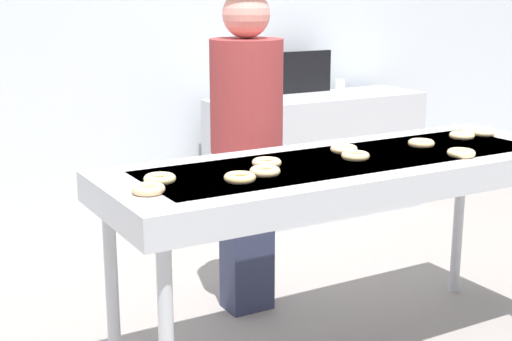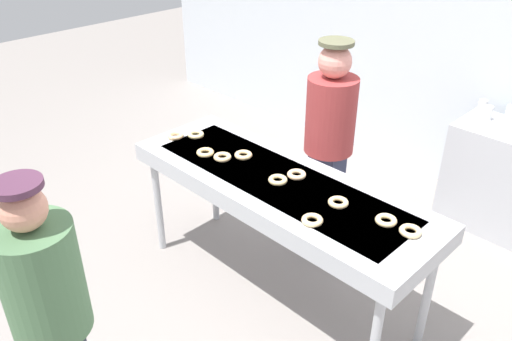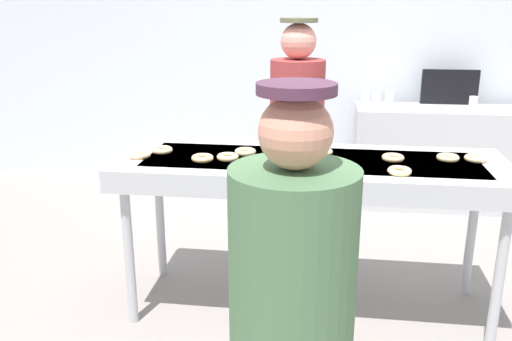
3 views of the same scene
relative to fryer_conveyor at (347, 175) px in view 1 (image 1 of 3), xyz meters
name	(u,v)px [view 1 (image 1 of 3)]	position (x,y,z in m)	size (l,w,h in m)	color
fryer_conveyor	(347,175)	(0.00, 0.00, 0.00)	(2.21, 0.75, 0.95)	#B7BABF
plain_donut_0	(148,189)	(-0.97, -0.10, 0.09)	(0.12, 0.12, 0.03)	#F9C68A
plain_donut_1	(265,171)	(-0.47, -0.07, 0.09)	(0.12, 0.12, 0.03)	#F0CA8E
plain_donut_2	(461,153)	(0.46, -0.22, 0.09)	(0.12, 0.12, 0.03)	#F6CF8C
plain_donut_3	(267,163)	(-0.38, 0.05, 0.09)	(0.12, 0.12, 0.03)	#F0C787
plain_donut_4	(483,132)	(0.92, 0.08, 0.09)	(0.12, 0.12, 0.03)	#F5D294
plain_donut_5	(355,156)	(0.02, -0.03, 0.09)	(0.12, 0.12, 0.03)	#E6C785
plain_donut_6	(160,179)	(-0.88, 0.03, 0.09)	(0.12, 0.12, 0.03)	#EDD68F
plain_donut_7	(240,178)	(-0.60, -0.11, 0.09)	(0.12, 0.12, 0.03)	#F4CD82
plain_donut_8	(462,135)	(0.76, 0.08, 0.09)	(0.12, 0.12, 0.03)	#F3D392
plain_donut_9	(421,143)	(0.46, 0.03, 0.09)	(0.12, 0.12, 0.03)	#F1C889
plain_donut_10	(344,149)	(0.06, 0.11, 0.09)	(0.12, 0.12, 0.03)	#F7C892
worker_baker	(247,126)	(-0.12, 0.69, 0.12)	(0.37, 0.37, 1.70)	#2C314B
prep_counter	(316,155)	(1.18, 1.95, -0.42)	(1.67, 0.53, 0.91)	#B7BABF
paper_cup_0	(218,92)	(0.42, 2.09, 0.09)	(0.07, 0.07, 0.12)	white
paper_cup_1	(243,90)	(0.64, 2.13, 0.09)	(0.07, 0.07, 0.12)	white
paper_cup_2	(340,88)	(1.33, 1.88, 0.09)	(0.07, 0.07, 0.12)	white
paper_cup_3	(236,93)	(0.52, 1.99, 0.09)	(0.07, 0.07, 0.12)	white
menu_display	(302,72)	(1.18, 2.16, 0.19)	(0.50, 0.04, 0.31)	black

